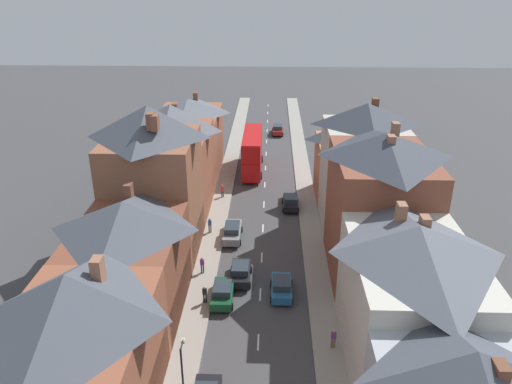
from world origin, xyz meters
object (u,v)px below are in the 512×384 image
at_px(car_near_blue, 282,287).
at_px(car_far_grey, 223,293).
at_px(pedestrian_near_right, 334,338).
at_px(pedestrian_mid_left, 205,294).
at_px(car_mid_white, 241,272).
at_px(pedestrian_far_right, 222,190).
at_px(street_lamp, 183,377).
at_px(car_parked_right_a, 232,231).
at_px(double_decker_bus_lead, 252,151).
at_px(car_near_silver, 291,202).
at_px(car_parked_right_b, 278,129).
at_px(pedestrian_mid_right, 202,264).
at_px(pedestrian_far_left, 210,225).

relative_size(car_near_blue, car_far_grey, 0.97).
distance_m(pedestrian_near_right, pedestrian_mid_left, 11.18).
height_order(car_mid_white, pedestrian_mid_left, pedestrian_mid_left).
xyz_separation_m(pedestrian_far_right, street_lamp, (0.81, -32.68, 2.21)).
bearing_deg(car_parked_right_a, car_near_blue, -63.10).
distance_m(pedestrian_mid_left, pedestrian_far_right, 21.19).
relative_size(double_decker_bus_lead, car_near_silver, 2.76).
relative_size(car_parked_right_a, pedestrian_near_right, 2.85).
distance_m(double_decker_bus_lead, car_near_silver, 13.01).
bearing_deg(pedestrian_mid_left, car_parked_right_b, 82.44).
xyz_separation_m(double_decker_bus_lead, pedestrian_mid_right, (-3.51, -25.97, -1.78)).
bearing_deg(car_parked_right_a, street_lamp, -92.91).
bearing_deg(pedestrian_far_left, car_near_blue, -55.55).
xyz_separation_m(double_decker_bus_lead, pedestrian_mid_left, (-2.71, -30.44, -1.78)).
distance_m(car_near_silver, car_mid_white, 15.76).
relative_size(car_mid_white, pedestrian_far_right, 2.43).
height_order(pedestrian_near_right, pedestrian_far_left, same).
distance_m(car_parked_right_a, pedestrian_near_right, 18.31).
bearing_deg(car_near_blue, pedestrian_far_left, 124.45).
relative_size(pedestrian_far_left, pedestrian_far_right, 1.00).
height_order(double_decker_bus_lead, car_parked_right_a, double_decker_bus_lead).
height_order(car_parked_right_a, pedestrian_mid_right, pedestrian_mid_right).
distance_m(car_parked_right_a, pedestrian_mid_left, 11.22).
distance_m(car_near_blue, pedestrian_mid_right, 7.73).
height_order(double_decker_bus_lead, car_parked_right_b, double_decker_bus_lead).
bearing_deg(pedestrian_far_right, car_far_grey, -84.60).
relative_size(pedestrian_near_right, pedestrian_far_left, 1.00).
xyz_separation_m(car_parked_right_a, car_parked_right_b, (4.90, 36.46, -0.03)).
bearing_deg(pedestrian_near_right, car_parked_right_b, 93.97).
bearing_deg(double_decker_bus_lead, pedestrian_far_right, -109.34).
height_order(car_near_silver, car_parked_right_a, car_parked_right_a).
height_order(car_near_blue, car_parked_right_a, car_parked_right_a).
height_order(pedestrian_far_left, street_lamp, street_lamp).
height_order(car_near_silver, street_lamp, street_lamp).
bearing_deg(street_lamp, pedestrian_far_left, 93.10).
relative_size(car_parked_right_b, pedestrian_far_right, 2.62).
height_order(car_mid_white, car_far_grey, car_mid_white).
relative_size(car_parked_right_a, car_far_grey, 1.16).
bearing_deg(pedestrian_mid_right, street_lamp, -86.18).
height_order(car_near_blue, pedestrian_mid_left, pedestrian_mid_left).
bearing_deg(pedestrian_far_right, street_lamp, -88.58).
bearing_deg(car_parked_right_a, car_parked_right_b, 82.35).
xyz_separation_m(car_parked_right_a, car_mid_white, (1.30, -7.55, -0.01)).
bearing_deg(street_lamp, car_far_grey, 84.51).
distance_m(car_parked_right_a, pedestrian_far_left, 2.64).
bearing_deg(car_parked_right_b, car_near_silver, -87.44).
relative_size(car_far_grey, pedestrian_mid_right, 2.47).
bearing_deg(car_near_blue, car_near_silver, 85.65).
bearing_deg(car_parked_right_b, pedestrian_far_left, -101.69).
distance_m(car_parked_right_a, car_far_grey, 10.66).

